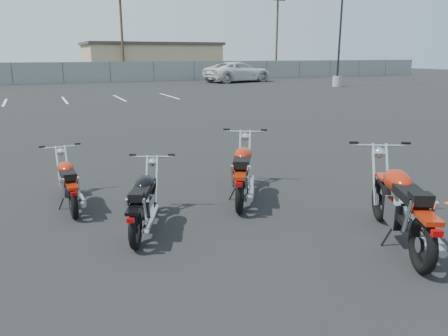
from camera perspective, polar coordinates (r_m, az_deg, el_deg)
name	(u,v)px	position (r m, az deg, el deg)	size (l,w,h in m)	color
ground	(228,218)	(6.86, 0.47, -6.60)	(120.00, 120.00, 0.00)	black
motorcycle_front_red	(68,183)	(7.71, -19.66, -1.85)	(0.71, 1.85, 0.90)	black
motorcycle_second_black	(144,202)	(6.41, -10.39, -4.39)	(1.12, 1.86, 0.93)	black
motorcycle_third_red	(243,172)	(7.64, 2.47, -0.50)	(1.45, 2.11, 1.08)	black
motorcycle_rear_red	(402,206)	(6.28, 22.18, -4.57)	(1.51, 2.32, 1.18)	black
training_cone_near	(401,176)	(9.35, 22.13, -0.97)	(0.24, 0.24, 0.28)	#FF510D
light_pole_east	(339,45)	(35.93, 14.83, 15.22)	(0.80, 0.70, 11.56)	gray
chainlink_fence	(63,73)	(40.95, -20.27, 11.59)	(80.06, 0.06, 1.80)	slate
tan_building_east	(150,60)	(51.41, -9.59, 13.80)	(14.40, 9.40, 3.70)	tan
utility_pole_c	(122,31)	(45.71, -13.22, 17.08)	(1.80, 0.24, 9.00)	#3F2E1D
utility_pole_d	(277,34)	(53.05, 6.92, 16.97)	(1.80, 0.24, 9.00)	#3F2E1D
parking_line_stripes	(35,101)	(25.96, -23.41, 8.00)	(15.12, 4.00, 0.01)	silver
white_van	(238,66)	(40.57, 1.85, 13.14)	(7.35, 2.94, 2.79)	silver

